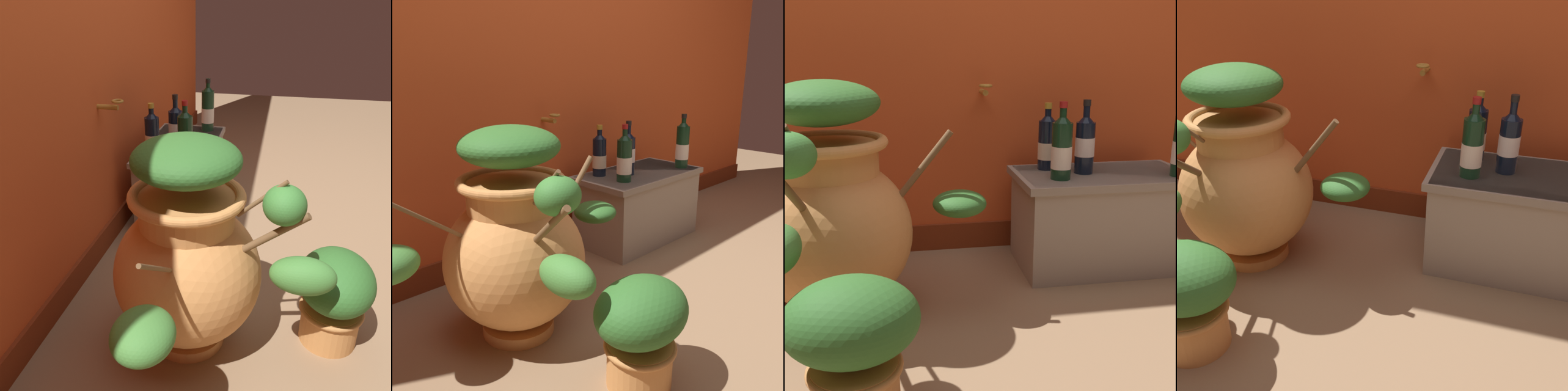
% 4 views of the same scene
% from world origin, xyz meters
% --- Properties ---
extents(ground_plane, '(7.00, 7.00, 0.00)m').
position_xyz_m(ground_plane, '(0.00, 0.00, 0.00)').
color(ground_plane, '#896B4C').
extents(back_wall, '(4.40, 0.33, 2.60)m').
position_xyz_m(back_wall, '(-0.00, 1.20, 1.29)').
color(back_wall, '#D15123').
rests_on(back_wall, ground_plane).
extents(terracotta_urn, '(1.07, 0.76, 0.81)m').
position_xyz_m(terracotta_urn, '(-0.65, 0.53, 0.38)').
color(terracotta_urn, '#D68E4C').
rests_on(terracotta_urn, ground_plane).
extents(stone_ledge, '(0.74, 0.41, 0.41)m').
position_xyz_m(stone_ledge, '(0.42, 0.82, 0.22)').
color(stone_ledge, '#9E9384').
rests_on(stone_ledge, ground_plane).
extents(wine_bottle_left, '(0.08, 0.08, 0.30)m').
position_xyz_m(wine_bottle_left, '(0.34, 0.83, 0.54)').
color(wine_bottle_left, black).
rests_on(wine_bottle_left, stone_ledge).
extents(wine_bottle_middle, '(0.08, 0.08, 0.30)m').
position_xyz_m(wine_bottle_middle, '(0.21, 0.74, 0.53)').
color(wine_bottle_middle, black).
rests_on(wine_bottle_middle, stone_ledge).
extents(wine_bottle_right, '(0.08, 0.08, 0.28)m').
position_xyz_m(wine_bottle_right, '(0.21, 0.92, 0.53)').
color(wine_bottle_right, black).
rests_on(wine_bottle_right, stone_ledge).
extents(wine_bottle_back, '(0.08, 0.08, 0.32)m').
position_xyz_m(wine_bottle_back, '(0.71, 0.71, 0.55)').
color(wine_bottle_back, black).
rests_on(wine_bottle_back, stone_ledge).
extents(potted_shrub, '(0.33, 0.27, 0.38)m').
position_xyz_m(potted_shrub, '(-0.55, 0.01, 0.22)').
color(potted_shrub, '#D68E4C').
rests_on(potted_shrub, ground_plane).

